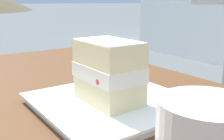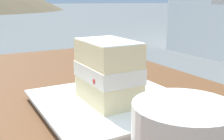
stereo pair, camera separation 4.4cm
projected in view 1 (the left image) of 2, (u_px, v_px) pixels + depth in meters
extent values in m
cube|color=white|center=(112.00, 105.00, 0.45)|extent=(0.22, 0.22, 0.01)
cube|color=white|center=(112.00, 100.00, 0.45)|extent=(0.23, 0.23, 0.00)
cube|color=beige|center=(109.00, 90.00, 0.44)|extent=(0.11, 0.07, 0.04)
cube|color=white|center=(108.00, 72.00, 0.43)|extent=(0.11, 0.07, 0.02)
sphere|color=red|center=(101.00, 81.00, 0.40)|extent=(0.02, 0.02, 0.02)
sphere|color=red|center=(123.00, 67.00, 0.46)|extent=(0.01, 0.01, 0.01)
sphere|color=red|center=(134.00, 75.00, 0.43)|extent=(0.02, 0.02, 0.02)
cube|color=beige|center=(108.00, 53.00, 0.42)|extent=(0.11, 0.07, 0.04)
cube|color=white|center=(108.00, 41.00, 0.42)|extent=(0.10, 0.07, 0.00)
cylinder|color=silver|center=(94.00, 73.00, 0.66)|extent=(0.13, 0.06, 0.01)
cube|color=silver|center=(100.00, 83.00, 0.58)|extent=(0.04, 0.03, 0.01)
cylinder|color=black|center=(208.00, 108.00, 0.23)|extent=(0.08, 0.08, 0.00)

